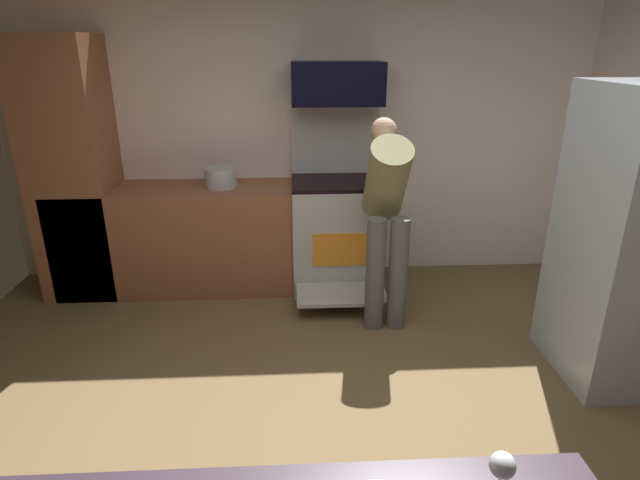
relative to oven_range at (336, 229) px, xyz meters
The scene contains 9 objects.
ground_plane 2.05m from the oven_range, 97.50° to the right, with size 5.20×4.80×0.02m, color brown.
wall_back 0.91m from the oven_range, 124.71° to the left, with size 5.20×0.12×2.60m, color silver.
lower_cabinet_run 1.16m from the oven_range, behind, with size 2.40×0.60×0.90m, color #935738.
cabinet_column 2.22m from the oven_range, behind, with size 0.60×0.60×2.10m, color #935738.
oven_range is the anchor object (origin of this frame).
microwave 1.22m from the oven_range, 90.00° to the left, with size 0.74×0.38×0.34m, color black.
person_cook 0.82m from the oven_range, 65.18° to the right, with size 0.31×0.61×1.52m.
wine_glass_mid 3.28m from the oven_range, 87.52° to the right, with size 0.07×0.07×0.17m.
stock_pot 1.08m from the oven_range, behind, with size 0.26×0.26×0.16m, color silver.
Camera 1 is at (-0.11, -2.25, 2.03)m, focal length 28.95 mm.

